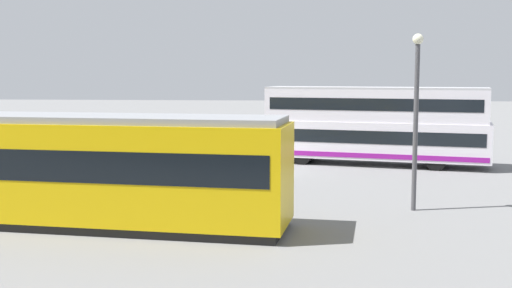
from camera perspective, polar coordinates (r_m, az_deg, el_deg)
ground_plane at (r=30.31m, az=-0.06°, el=-2.32°), size 160.00×160.00×0.00m
double_decker_bus at (r=32.24m, az=10.64°, el=1.69°), size 11.45×4.85×3.92m
tram_yellow at (r=20.13m, az=-18.01°, el=-2.03°), size 14.70×4.11×3.35m
pedestrian_near_railing at (r=25.51m, az=-11.40°, el=-1.80°), size 0.37×0.37×1.74m
pedestrian_crossing at (r=21.20m, az=-1.87°, el=-3.38°), size 0.34×0.36×1.70m
pedestrian_railing at (r=26.69m, az=-7.18°, el=-1.96°), size 6.91×0.73×1.08m
info_sign at (r=28.11m, az=-19.36°, el=0.16°), size 1.18×0.36×2.44m
street_lamp at (r=21.51m, az=14.30°, el=3.31°), size 0.36×0.36×5.88m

